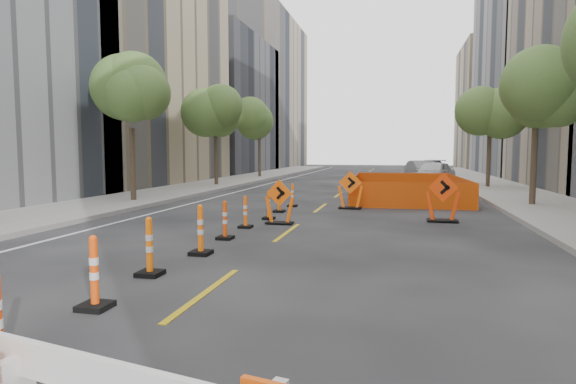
% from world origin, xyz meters
% --- Properties ---
extents(ground_plane, '(140.00, 140.00, 0.00)m').
position_xyz_m(ground_plane, '(0.00, 0.00, 0.00)').
color(ground_plane, black).
extents(sidewalk_left, '(4.00, 90.00, 0.15)m').
position_xyz_m(sidewalk_left, '(-9.00, 12.00, 0.07)').
color(sidewalk_left, gray).
rests_on(sidewalk_left, ground).
extents(sidewalk_right, '(4.00, 90.00, 0.15)m').
position_xyz_m(sidewalk_right, '(9.00, 12.00, 0.07)').
color(sidewalk_right, gray).
rests_on(sidewalk_right, ground).
extents(bld_left_d, '(12.00, 16.00, 14.00)m').
position_xyz_m(bld_left_d, '(-17.00, 39.20, 7.00)').
color(bld_left_d, '#4C4C51').
rests_on(bld_left_d, ground).
extents(bld_left_e, '(12.00, 20.00, 20.00)m').
position_xyz_m(bld_left_e, '(-17.00, 55.60, 10.00)').
color(bld_left_e, gray).
rests_on(bld_left_e, ground).
extents(bld_right_d, '(12.00, 18.00, 20.00)m').
position_xyz_m(bld_right_d, '(17.00, 40.20, 10.00)').
color(bld_right_d, gray).
rests_on(bld_right_d, ground).
extents(bld_right_e, '(12.00, 14.00, 16.00)m').
position_xyz_m(bld_right_e, '(17.00, 58.60, 8.00)').
color(bld_right_e, tan).
rests_on(bld_right_e, ground).
extents(tree_l_b, '(2.80, 2.80, 5.95)m').
position_xyz_m(tree_l_b, '(-8.40, 10.00, 4.53)').
color(tree_l_b, '#382B1E').
rests_on(tree_l_b, ground).
extents(tree_l_c, '(2.80, 2.80, 5.95)m').
position_xyz_m(tree_l_c, '(-8.40, 20.00, 4.53)').
color(tree_l_c, '#382B1E').
rests_on(tree_l_c, ground).
extents(tree_l_d, '(2.80, 2.80, 5.95)m').
position_xyz_m(tree_l_d, '(-8.40, 30.00, 4.53)').
color(tree_l_d, '#382B1E').
rests_on(tree_l_d, ground).
extents(tree_r_b, '(2.80, 2.80, 5.95)m').
position_xyz_m(tree_r_b, '(8.40, 12.00, 4.53)').
color(tree_r_b, '#382B1E').
rests_on(tree_r_b, ground).
extents(tree_r_c, '(2.80, 2.80, 5.95)m').
position_xyz_m(tree_r_c, '(8.40, 22.00, 4.53)').
color(tree_r_c, '#382B1E').
rests_on(tree_r_c, ground).
extents(channelizer_1, '(0.43, 0.43, 1.10)m').
position_xyz_m(channelizer_1, '(-1.27, -3.12, 0.55)').
color(channelizer_1, '#F5480A').
rests_on(channelizer_1, ground).
extents(channelizer_2, '(0.44, 0.44, 1.11)m').
position_xyz_m(channelizer_2, '(-1.43, -1.21, 0.55)').
color(channelizer_2, orange).
rests_on(channelizer_2, ground).
extents(channelizer_3, '(0.45, 0.45, 1.13)m').
position_xyz_m(channelizer_3, '(-1.23, 0.69, 0.57)').
color(channelizer_3, '#FF650A').
rests_on(channelizer_3, ground).
extents(channelizer_4, '(0.40, 0.40, 1.02)m').
position_xyz_m(channelizer_4, '(-1.36, 2.59, 0.51)').
color(channelizer_4, '#D94209').
rests_on(channelizer_4, ground).
extents(channelizer_5, '(0.38, 0.38, 0.97)m').
position_xyz_m(channelizer_5, '(-1.41, 4.49, 0.49)').
color(channelizer_5, '#FF580A').
rests_on(channelizer_5, ground).
extents(channelizer_6, '(0.39, 0.39, 0.98)m').
position_xyz_m(channelizer_6, '(-1.20, 6.39, 0.49)').
color(channelizer_6, '#DC5809').
rests_on(channelizer_6, ground).
extents(channelizer_7, '(0.41, 0.41, 1.05)m').
position_xyz_m(channelizer_7, '(-1.31, 8.29, 0.52)').
color(channelizer_7, '#FF5B0A').
rests_on(channelizer_7, ground).
extents(channelizer_8, '(0.38, 0.38, 0.97)m').
position_xyz_m(channelizer_8, '(-1.21, 10.19, 0.49)').
color(channelizer_8, '#FF600A').
rests_on(channelizer_8, ground).
extents(chevron_sign_left, '(1.02, 0.70, 1.42)m').
position_xyz_m(chevron_sign_left, '(-0.59, 5.45, 0.71)').
color(chevron_sign_left, '#F2580A').
rests_on(chevron_sign_left, ground).
extents(chevron_sign_center, '(1.02, 0.62, 1.51)m').
position_xyz_m(chevron_sign_center, '(1.20, 9.94, 0.76)').
color(chevron_sign_center, '#FF5F0A').
rests_on(chevron_sign_center, ground).
extents(chevron_sign_right, '(1.25, 1.03, 1.62)m').
position_xyz_m(chevron_sign_right, '(4.48, 7.08, 0.81)').
color(chevron_sign_right, red).
rests_on(chevron_sign_right, ground).
extents(safety_fence, '(5.25, 8.63, 1.06)m').
position_xyz_m(safety_fence, '(3.46, 14.67, 0.53)').
color(safety_fence, '#E63F0C').
rests_on(safety_fence, ground).
extents(parked_car_near, '(3.49, 5.23, 1.65)m').
position_xyz_m(parked_car_near, '(5.31, 23.34, 0.83)').
color(parked_car_near, silver).
rests_on(parked_car_near, ground).
extents(parked_car_mid, '(2.82, 5.03, 1.57)m').
position_xyz_m(parked_car_mid, '(4.89, 28.75, 0.79)').
color(parked_car_mid, gray).
rests_on(parked_car_mid, ground).
extents(parked_car_far, '(3.36, 5.60, 1.52)m').
position_xyz_m(parked_car_far, '(5.81, 34.35, 0.76)').
color(parked_car_far, black).
rests_on(parked_car_far, ground).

